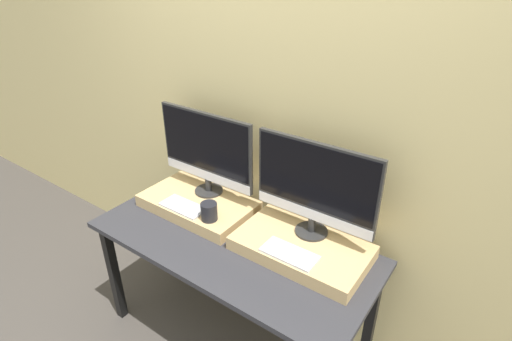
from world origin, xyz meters
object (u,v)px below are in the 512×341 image
object	(u,v)px
keyboard_left	(183,206)
mug	(209,211)
keyboard_right	(289,253)
monitor_right	(315,185)
monitor_left	(206,150)

from	to	relation	value
keyboard_left	mug	distance (m)	0.20
keyboard_right	monitor_right	bearing A→B (deg)	90.00
monitor_right	keyboard_right	size ratio (longest dim) A/B	2.36
monitor_right	keyboard_right	world-z (taller)	monitor_right
keyboard_left	keyboard_right	distance (m)	0.70
monitor_left	monitor_right	size ratio (longest dim) A/B	1.00
keyboard_left	monitor_right	size ratio (longest dim) A/B	0.42
monitor_right	keyboard_right	bearing A→B (deg)	-90.00
monitor_left	mug	xyz separation A→B (m)	(0.20, -0.22, -0.23)
monitor_left	keyboard_left	distance (m)	0.35
mug	monitor_right	world-z (taller)	monitor_right
mug	keyboard_right	size ratio (longest dim) A/B	0.37
monitor_left	keyboard_right	size ratio (longest dim) A/B	2.36
monitor_right	mug	bearing A→B (deg)	-156.86
keyboard_right	keyboard_left	bearing A→B (deg)	180.00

